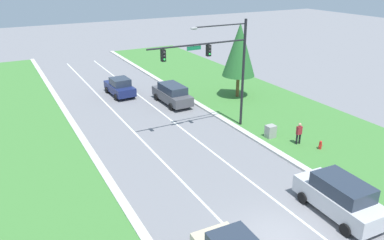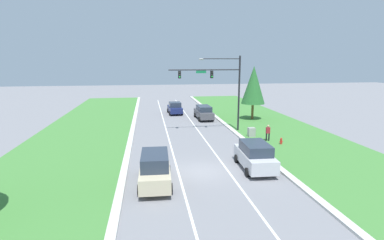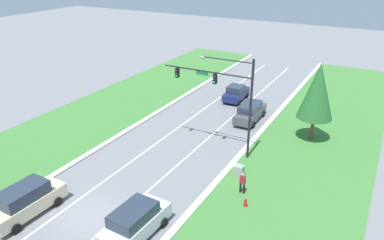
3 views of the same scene
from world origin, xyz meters
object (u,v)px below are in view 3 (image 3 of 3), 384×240
at_px(champagne_suv, 26,201).
at_px(utility_cabinet, 239,172).
at_px(silver_suv, 135,222).
at_px(fire_hydrant, 245,203).
at_px(graphite_suv, 250,112).
at_px(pedestrian, 242,182).
at_px(traffic_signal_mast, 225,90).
at_px(conifer_near_right_tree, 317,91).
at_px(navy_sedan, 236,93).

bearing_deg(champagne_suv, utility_cabinet, 48.10).
relative_size(silver_suv, fire_hydrant, 6.94).
bearing_deg(fire_hydrant, graphite_suv, 109.71).
relative_size(pedestrian, fire_hydrant, 2.41).
distance_m(traffic_signal_mast, conifer_near_right_tree, 8.57).
bearing_deg(conifer_near_right_tree, graphite_suv, 168.12).
xyz_separation_m(graphite_suv, utility_cabinet, (3.10, -10.46, -0.45)).
distance_m(champagne_suv, pedestrian, 14.36).
bearing_deg(silver_suv, conifer_near_right_tree, 73.30).
distance_m(navy_sedan, conifer_near_right_tree, 12.26).
distance_m(traffic_signal_mast, graphite_suv, 8.70).
height_order(fire_hydrant, conifer_near_right_tree, conifer_near_right_tree).
bearing_deg(traffic_signal_mast, pedestrian, -53.10).
height_order(utility_cabinet, pedestrian, pedestrian).
distance_m(silver_suv, conifer_near_right_tree, 19.49).
bearing_deg(navy_sedan, fire_hydrant, -67.54).
height_order(traffic_signal_mast, conifer_near_right_tree, traffic_signal_mast).
bearing_deg(silver_suv, graphite_suv, 92.92).
height_order(navy_sedan, silver_suv, silver_suv).
relative_size(pedestrian, conifer_near_right_tree, 0.23).
height_order(traffic_signal_mast, navy_sedan, traffic_signal_mast).
relative_size(champagne_suv, navy_sedan, 1.17).
distance_m(champagne_suv, navy_sedan, 26.15).
height_order(champagne_suv, utility_cabinet, champagne_suv).
height_order(champagne_suv, pedestrian, champagne_suv).
bearing_deg(graphite_suv, silver_suv, -90.73).
distance_m(navy_sedan, utility_cabinet, 16.54).
bearing_deg(champagne_suv, graphite_suv, 73.15).
height_order(pedestrian, conifer_near_right_tree, conifer_near_right_tree).
relative_size(champagne_suv, utility_cabinet, 5.05).
xyz_separation_m(traffic_signal_mast, silver_suv, (-0.24, -12.06, -4.55)).
height_order(champagne_suv, silver_suv, champagne_suv).
bearing_deg(fire_hydrant, navy_sedan, 114.61).
relative_size(traffic_signal_mast, champagne_suv, 1.64).
xyz_separation_m(champagne_suv, pedestrian, (11.29, 8.87, -0.13)).
bearing_deg(traffic_signal_mast, graphite_suv, 93.05).
xyz_separation_m(silver_suv, pedestrian, (3.95, 7.12, -0.08)).
height_order(pedestrian, fire_hydrant, pedestrian).
height_order(graphite_suv, champagne_suv, champagne_suv).
distance_m(traffic_signal_mast, fire_hydrant, 9.35).
distance_m(navy_sedan, fire_hydrant, 20.21).
bearing_deg(navy_sedan, traffic_signal_mast, -74.19).
height_order(navy_sedan, fire_hydrant, navy_sedan).
distance_m(traffic_signal_mast, utility_cabinet, 6.52).
distance_m(utility_cabinet, fire_hydrant, 3.68).
bearing_deg(champagne_suv, conifer_near_right_tree, 57.40).
bearing_deg(silver_suv, champagne_suv, -164.09).
height_order(champagne_suv, navy_sedan, champagne_suv).
relative_size(utility_cabinet, pedestrian, 0.60).
bearing_deg(conifer_near_right_tree, pedestrian, -102.00).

